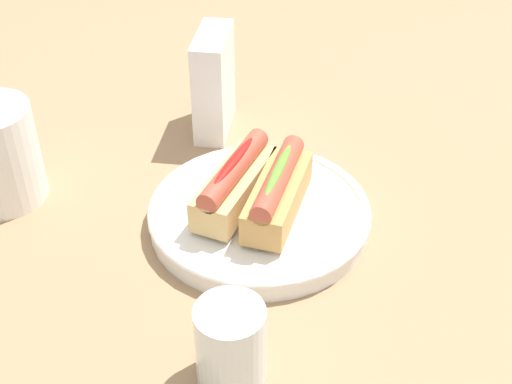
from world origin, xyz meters
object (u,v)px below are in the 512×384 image
(hotdog_front, at_px, (278,191))
(serving_bowl, at_px, (256,214))
(water_glass, at_px, (231,348))
(hotdog_back, at_px, (235,182))
(napkin_box, at_px, (214,83))

(hotdog_front, bearing_deg, serving_bowl, 75.95)
(serving_bowl, distance_m, water_glass, 0.23)
(hotdog_back, distance_m, napkin_box, 0.22)
(water_glass, bearing_deg, napkin_box, 9.74)
(hotdog_back, height_order, napkin_box, napkin_box)
(hotdog_back, xyz_separation_m, water_glass, (-0.24, -0.02, -0.02))
(hotdog_back, bearing_deg, hotdog_front, -104.05)
(hotdog_front, height_order, water_glass, hotdog_front)
(serving_bowl, bearing_deg, hotdog_front, -104.05)
(serving_bowl, bearing_deg, napkin_box, 20.27)
(serving_bowl, xyz_separation_m, hotdog_front, (-0.01, -0.03, 0.04))
(hotdog_back, bearing_deg, water_glass, -174.41)
(hotdog_front, distance_m, hotdog_back, 0.05)
(hotdog_back, bearing_deg, serving_bowl, -104.05)
(hotdog_front, xyz_separation_m, water_glass, (-0.23, 0.03, -0.02))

